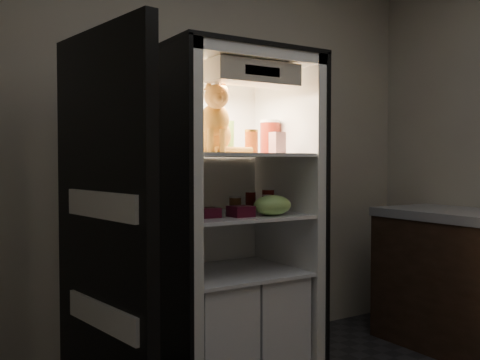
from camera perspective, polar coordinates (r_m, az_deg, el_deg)
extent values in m
plane|color=#BFB79F|center=(3.50, -4.84, 3.72)|extent=(3.60, 0.00, 3.60)
cube|color=white|center=(3.40, -3.81, -3.40)|extent=(0.85, 0.06, 1.85)
cube|color=white|center=(2.94, -7.63, -4.26)|extent=(0.06, 0.70, 1.85)
cube|color=white|center=(3.34, 4.80, -3.49)|extent=(0.06, 0.70, 1.85)
cube|color=white|center=(3.16, -1.02, 12.50)|extent=(0.85, 0.70, 0.06)
cube|color=black|center=(2.92, -8.39, -4.30)|extent=(0.02, 0.72, 1.87)
cube|color=black|center=(3.37, 5.38, -3.45)|extent=(0.02, 0.72, 1.87)
cube|color=black|center=(3.17, -1.02, 13.25)|extent=(0.90, 0.72, 0.02)
cube|color=white|center=(3.08, -0.73, 2.66)|extent=(0.73, 0.62, 0.02)
cube|color=white|center=(3.10, -0.72, -3.83)|extent=(0.73, 0.62, 0.02)
cube|color=white|center=(3.12, -3.55, -14.65)|extent=(0.34, 0.58, 0.48)
cube|color=white|center=(3.30, 1.95, -13.74)|extent=(0.34, 0.58, 0.48)
cube|color=white|center=(3.15, -0.72, -9.82)|extent=(0.73, 0.62, 0.02)
cube|color=beige|center=(2.94, 1.45, 11.30)|extent=(0.52, 0.18, 0.12)
cube|color=black|center=(2.87, 2.41, 11.53)|extent=(0.22, 0.01, 0.05)
cube|color=black|center=(2.54, -14.42, -5.29)|extent=(0.19, 0.87, 1.85)
cube|color=white|center=(2.56, -14.13, -13.81)|extent=(0.16, 0.64, 0.12)
cube|color=white|center=(2.47, -14.23, -2.58)|extent=(0.16, 0.64, 0.12)
ellipsoid|color=orange|center=(3.04, -2.98, 4.75)|extent=(0.28, 0.31, 0.21)
ellipsoid|color=orange|center=(2.95, -2.71, 6.40)|extent=(0.21, 0.20, 0.18)
sphere|color=orange|center=(2.89, -2.52, 8.88)|extent=(0.17, 0.17, 0.13)
sphere|color=orange|center=(2.84, -2.35, 8.71)|extent=(0.07, 0.07, 0.06)
cone|color=orange|center=(2.91, -3.35, 10.14)|extent=(0.07, 0.07, 0.06)
cone|color=orange|center=(2.92, -1.76, 10.11)|extent=(0.07, 0.07, 0.06)
cylinder|color=orange|center=(2.87, -3.15, 4.21)|extent=(0.03, 0.03, 0.13)
cylinder|color=orange|center=(2.88, -1.88, 4.20)|extent=(0.03, 0.03, 0.13)
cylinder|color=orange|center=(2.97, -0.62, 3.23)|extent=(0.24, 0.05, 0.03)
cylinder|color=#268D36|center=(3.15, -1.28, 4.43)|extent=(0.07, 0.07, 0.18)
cylinder|color=#268D36|center=(3.15, -1.29, 6.18)|extent=(0.07, 0.07, 0.02)
cylinder|color=white|center=(3.24, -1.89, 3.68)|extent=(0.08, 0.08, 0.10)
cylinder|color=#1755A6|center=(3.24, -1.89, 4.69)|extent=(0.08, 0.08, 0.02)
cylinder|color=maroon|center=(3.08, 1.22, 4.00)|extent=(0.08, 0.08, 0.12)
cylinder|color=gold|center=(3.08, 1.22, 5.27)|extent=(0.08, 0.08, 0.01)
cylinder|color=maroon|center=(3.30, 3.21, 4.45)|extent=(0.12, 0.12, 0.19)
cylinder|color=white|center=(3.30, 3.22, 6.25)|extent=(0.12, 0.12, 0.02)
cube|color=white|center=(3.10, 4.00, 3.97)|extent=(0.07, 0.07, 0.12)
cylinder|color=black|center=(3.32, 1.13, -2.29)|extent=(0.06, 0.06, 0.11)
cylinder|color=#B2B2B2|center=(3.31, 1.13, -1.28)|extent=(0.06, 0.06, 0.00)
cylinder|color=black|center=(3.23, 3.02, -2.24)|extent=(0.07, 0.07, 0.13)
cylinder|color=#B2B2B2|center=(3.22, 3.02, -1.02)|extent=(0.07, 0.07, 0.00)
cylinder|color=black|center=(3.11, 2.90, -2.64)|extent=(0.06, 0.06, 0.11)
cylinder|color=#B2B2B2|center=(3.11, 2.90, -1.64)|extent=(0.06, 0.06, 0.00)
cylinder|color=#523017|center=(3.17, -0.51, -2.71)|extent=(0.07, 0.07, 0.09)
cylinder|color=#B2B2B2|center=(3.16, -0.51, -1.81)|extent=(0.07, 0.07, 0.01)
ellipsoid|color=#7DBA56|center=(3.01, 3.48, -2.70)|extent=(0.23, 0.17, 0.12)
cube|color=#4B0C1C|center=(2.91, -3.37, -3.50)|extent=(0.11, 0.11, 0.05)
cube|color=#4B0C1C|center=(2.94, 0.08, -3.36)|extent=(0.12, 0.12, 0.06)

